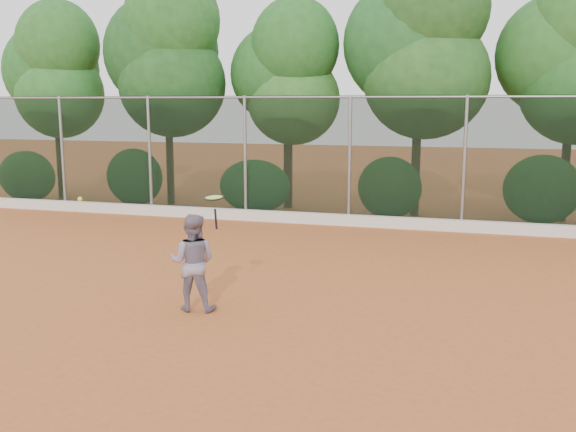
# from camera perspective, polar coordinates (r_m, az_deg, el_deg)

# --- Properties ---
(ground) EXTENTS (80.00, 80.00, 0.00)m
(ground) POSITION_cam_1_polar(r_m,az_deg,el_deg) (11.12, -1.44, -7.22)
(ground) COLOR #B45C2A
(ground) RESTS_ON ground
(concrete_curb) EXTENTS (24.00, 0.20, 0.30)m
(concrete_curb) POSITION_cam_1_polar(r_m,az_deg,el_deg) (17.52, 5.30, -0.37)
(concrete_curb) COLOR silver
(concrete_curb) RESTS_ON ground
(tennis_player) EXTENTS (0.84, 0.70, 1.57)m
(tennis_player) POSITION_cam_1_polar(r_m,az_deg,el_deg) (10.38, -8.46, -4.09)
(tennis_player) COLOR gray
(tennis_player) RESTS_ON ground
(chainlink_fence) EXTENTS (24.09, 0.09, 3.50)m
(chainlink_fence) POSITION_cam_1_polar(r_m,az_deg,el_deg) (17.48, 5.50, 5.26)
(chainlink_fence) COLOR black
(chainlink_fence) RESTS_ON ground
(foliage_backdrop) EXTENTS (23.70, 3.63, 7.55)m
(foliage_backdrop) POSITION_cam_1_polar(r_m,az_deg,el_deg) (19.50, 5.12, 13.23)
(foliage_backdrop) COLOR #412C19
(foliage_backdrop) RESTS_ON ground
(tennis_racket) EXTENTS (0.35, 0.35, 0.55)m
(tennis_racket) POSITION_cam_1_polar(r_m,az_deg,el_deg) (9.95, -6.59, 1.42)
(tennis_racket) COLOR black
(tennis_racket) RESTS_ON ground
(tennis_ball_in_flight) EXTENTS (0.07, 0.07, 0.07)m
(tennis_ball_in_flight) POSITION_cam_1_polar(r_m,az_deg,el_deg) (10.77, -18.01, 1.45)
(tennis_ball_in_flight) COLOR #CFF337
(tennis_ball_in_flight) RESTS_ON ground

